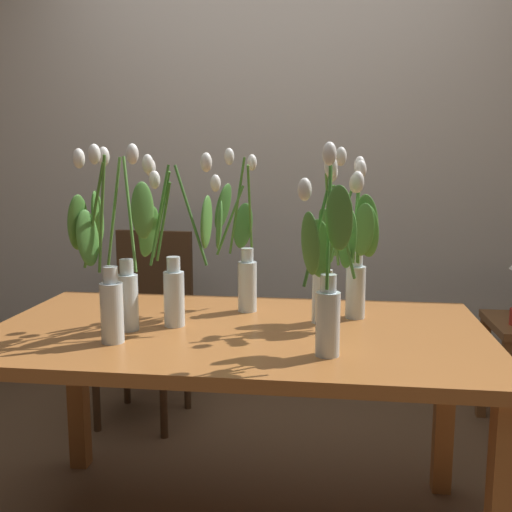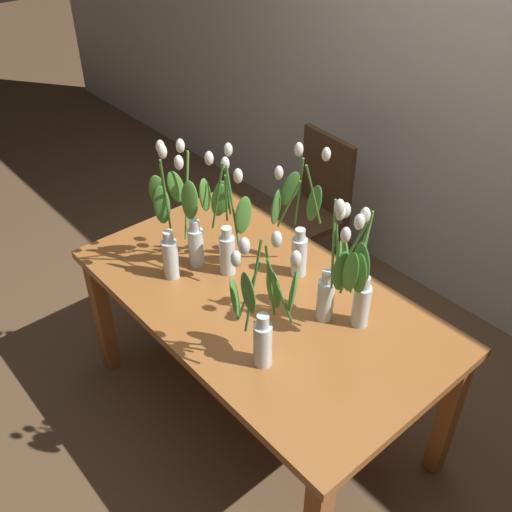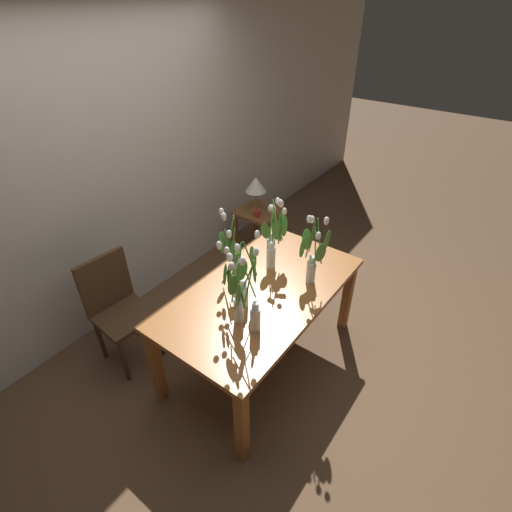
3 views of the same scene
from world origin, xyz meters
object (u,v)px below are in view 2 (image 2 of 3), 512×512
object	(u,v)px
tulip_vase_0	(192,227)
dining_table	(259,311)
tulip_vase_2	(167,235)
tulip_vase_1	(263,315)
tulip_vase_4	(226,224)
tulip_vase_6	(357,282)
tulip_vase_3	(331,284)
dining_chair	(312,204)
tulip_vase_5	(297,229)

from	to	relation	value
tulip_vase_0	dining_table	bearing A→B (deg)	13.49
tulip_vase_2	tulip_vase_1	bearing A→B (deg)	-4.72
dining_table	tulip_vase_4	distance (m)	0.40
tulip_vase_4	tulip_vase_0	bearing A→B (deg)	-141.07
tulip_vase_0	tulip_vase_2	xyz separation A→B (m)	(-0.03, -0.10, -0.01)
tulip_vase_6	tulip_vase_3	bearing A→B (deg)	-162.02
tulip_vase_0	tulip_vase_6	xyz separation A→B (m)	(0.72, 0.22, 0.03)
tulip_vase_0	tulip_vase_1	xyz separation A→B (m)	(0.64, -0.16, 0.03)
tulip_vase_0	tulip_vase_1	size ratio (longest dim) A/B	1.01
tulip_vase_3	dining_chair	xyz separation A→B (m)	(-0.90, 0.84, -0.39)
tulip_vase_0	dining_chair	size ratio (longest dim) A/B	0.63
dining_table	dining_chair	bearing A→B (deg)	122.85
tulip_vase_2	tulip_vase_4	xyz separation A→B (m)	(0.15, 0.20, 0.04)
tulip_vase_1	tulip_vase_3	bearing A→B (deg)	91.12
tulip_vase_1	tulip_vase_3	distance (m)	0.35
tulip_vase_1	dining_chair	size ratio (longest dim) A/B	0.63
tulip_vase_0	tulip_vase_4	distance (m)	0.15
tulip_vase_2	tulip_vase_3	distance (m)	0.72
tulip_vase_2	tulip_vase_5	xyz separation A→B (m)	(0.35, 0.42, 0.02)
tulip_vase_2	tulip_vase_5	world-z (taller)	tulip_vase_2
tulip_vase_3	tulip_vase_6	world-z (taller)	tulip_vase_3
tulip_vase_1	tulip_vase_5	bearing A→B (deg)	123.96
tulip_vase_2	tulip_vase_4	bearing A→B (deg)	53.25
tulip_vase_1	tulip_vase_5	size ratio (longest dim) A/B	1.00
tulip_vase_5	dining_chair	bearing A→B (deg)	129.32
tulip_vase_6	dining_chair	xyz separation A→B (m)	(-0.99, 0.81, -0.45)
tulip_vase_2	tulip_vase_3	xyz separation A→B (m)	(0.66, 0.29, -0.01)
tulip_vase_4	tulip_vase_6	xyz separation A→B (m)	(0.61, 0.13, -0.01)
tulip_vase_4	dining_chair	size ratio (longest dim) A/B	0.60
tulip_vase_4	tulip_vase_6	distance (m)	0.62
tulip_vase_1	tulip_vase_2	distance (m)	0.67
tulip_vase_2	dining_chair	xyz separation A→B (m)	(-0.24, 1.13, -0.41)
tulip_vase_3	tulip_vase_4	world-z (taller)	tulip_vase_3
dining_table	tulip_vase_3	world-z (taller)	tulip_vase_3
dining_table	tulip_vase_5	distance (m)	0.39
tulip_vase_2	tulip_vase_4	size ratio (longest dim) A/B	1.04
dining_table	tulip_vase_0	world-z (taller)	tulip_vase_0
tulip_vase_3	dining_chair	distance (m)	1.29
dining_table	tulip_vase_2	world-z (taller)	tulip_vase_2
dining_table	tulip_vase_5	size ratio (longest dim) A/B	2.74
tulip_vase_0	tulip_vase_1	bearing A→B (deg)	-14.06
dining_table	tulip_vase_6	distance (m)	0.52
tulip_vase_6	tulip_vase_1	bearing A→B (deg)	-103.08
tulip_vase_1	tulip_vase_2	xyz separation A→B (m)	(-0.67, 0.06, -0.04)
tulip_vase_0	tulip_vase_4	bearing A→B (deg)	38.93
tulip_vase_5	tulip_vase_6	size ratio (longest dim) A/B	1.06
tulip_vase_1	dining_chair	bearing A→B (deg)	127.25
tulip_vase_4	tulip_vase_2	bearing A→B (deg)	-126.75
tulip_vase_1	tulip_vase_3	xyz separation A→B (m)	(-0.01, 0.35, -0.05)
tulip_vase_2	tulip_vase_4	world-z (taller)	tulip_vase_2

